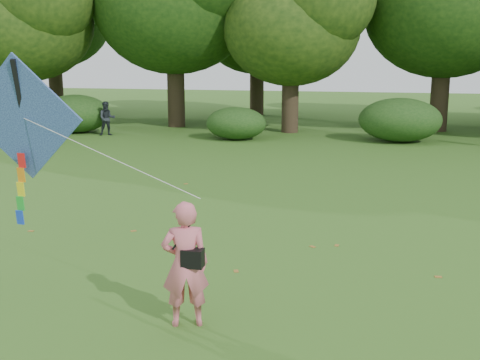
# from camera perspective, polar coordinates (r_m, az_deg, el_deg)

# --- Properties ---
(ground) EXTENTS (100.00, 100.00, 0.00)m
(ground) POSITION_cam_1_polar(r_m,az_deg,el_deg) (9.55, 1.08, -11.51)
(ground) COLOR #265114
(ground) RESTS_ON ground
(man_kite_flyer) EXTENTS (0.77, 0.63, 1.82)m
(man_kite_flyer) POSITION_cam_1_polar(r_m,az_deg,el_deg) (8.53, -5.22, -7.95)
(man_kite_flyer) COLOR #DC6777
(man_kite_flyer) RESTS_ON ground
(bystander_left) EXTENTS (0.95, 0.88, 1.57)m
(bystander_left) POSITION_cam_1_polar(r_m,az_deg,el_deg) (28.41, -12.50, 5.71)
(bystander_left) COLOR #22272D
(bystander_left) RESTS_ON ground
(crossbody_bag) EXTENTS (0.43, 0.20, 0.72)m
(crossbody_bag) POSITION_cam_1_polar(r_m,az_deg,el_deg) (8.43, -4.54, -7.32)
(crossbody_bag) COLOR black
(crossbody_bag) RESTS_ON ground
(flying_kite) EXTENTS (4.75, 2.04, 3.03)m
(flying_kite) POSITION_cam_1_polar(r_m,az_deg,el_deg) (11.01, -19.87, 5.32)
(flying_kite) COLOR #2863AD
(flying_kite) RESTS_ON ground
(tree_line) EXTENTS (54.70, 15.30, 9.48)m
(tree_line) POSITION_cam_1_polar(r_m,az_deg,el_deg) (31.52, 12.49, 15.11)
(tree_line) COLOR #3A2D1E
(tree_line) RESTS_ON ground
(shrub_band) EXTENTS (39.15, 3.22, 1.88)m
(shrub_band) POSITION_cam_1_polar(r_m,az_deg,el_deg) (26.47, 6.85, 5.62)
(shrub_band) COLOR #264919
(shrub_band) RESTS_ON ground
(fallen_leaves) EXTENTS (10.60, 9.74, 0.01)m
(fallen_leaves) POSITION_cam_1_polar(r_m,az_deg,el_deg) (11.95, 5.60, -6.59)
(fallen_leaves) COLOR olive
(fallen_leaves) RESTS_ON ground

